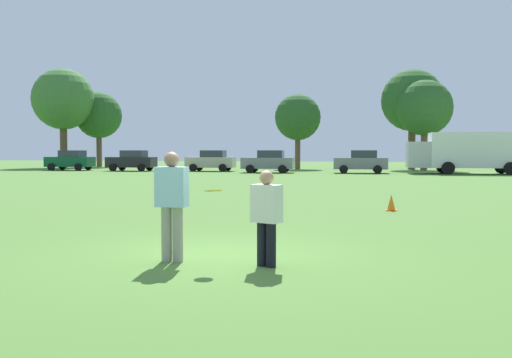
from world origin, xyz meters
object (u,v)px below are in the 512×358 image
object	(u,v)px
parked_car_near_left	(71,160)
parked_car_mid_right	(269,161)
frisbee	(213,191)
traffic_cone	(391,203)
parked_car_near_right	(361,162)
parked_car_center	(211,161)
player_defender	(266,213)
player_thrower	(172,200)
parked_car_mid_left	(132,161)
box_truck	(467,151)

from	to	relation	value
parked_car_near_left	parked_car_mid_right	xyz separation A→B (m)	(18.80, -1.62, 0.00)
parked_car_near_left	frisbee	bearing A→B (deg)	-56.53
frisbee	traffic_cone	distance (m)	9.34
parked_car_near_right	parked_car_center	bearing A→B (deg)	172.94
player_defender	frisbee	world-z (taller)	player_defender
player_thrower	frisbee	world-z (taller)	player_thrower
player_thrower	parked_car_near_left	world-z (taller)	parked_car_near_left
parked_car_mid_left	parked_car_near_right	world-z (taller)	same
player_defender	parked_car_near_left	distance (m)	46.55
traffic_cone	parked_car_near_left	size ratio (longest dim) A/B	0.11
traffic_cone	parked_car_near_left	bearing A→B (deg)	133.61
parked_car_mid_left	box_truck	xyz separation A→B (m)	(27.95, -0.36, 0.83)
frisbee	parked_car_near_left	size ratio (longest dim) A/B	0.06
traffic_cone	parked_car_mid_right	xyz separation A→B (m)	(-9.43, 28.02, 0.69)
player_defender	parked_car_near_right	world-z (taller)	parked_car_near_right
player_defender	parked_car_near_left	xyz separation A→B (m)	(-26.28, 38.42, 0.10)
frisbee	box_truck	size ratio (longest dim) A/B	0.03
parked_car_near_right	traffic_cone	bearing A→B (deg)	-85.93
player_defender	parked_car_center	bearing A→B (deg)	108.47
traffic_cone	parked_car_mid_right	bearing A→B (deg)	108.60
player_defender	parked_car_mid_left	world-z (taller)	parked_car_mid_left
traffic_cone	parked_car_near_right	bearing A→B (deg)	94.07
traffic_cone	parked_car_center	distance (m)	33.80
player_defender	parked_car_mid_left	bearing A→B (deg)	117.77
parked_car_mid_left	parked_car_center	world-z (taller)	same
player_thrower	parked_car_near_left	size ratio (longest dim) A/B	0.41
parked_car_near_right	parked_car_mid_left	bearing A→B (deg)	178.17
parked_car_center	box_truck	distance (m)	21.00
player_defender	parked_car_mid_right	bearing A→B (deg)	101.49
player_thrower	parked_car_center	distance (m)	40.68
parked_car_mid_right	player_thrower	bearing A→B (deg)	-80.83
traffic_cone	parked_car_center	bearing A→B (deg)	116.36
parked_car_mid_left	parked_car_near_right	bearing A→B (deg)	-1.83
parked_car_near_left	parked_car_mid_left	bearing A→B (deg)	-2.94
player_defender	frisbee	size ratio (longest dim) A/B	5.40
player_defender	parked_car_near_right	size ratio (longest dim) A/B	0.34
traffic_cone	parked_car_near_right	size ratio (longest dim) A/B	0.11
player_defender	frisbee	distance (m)	0.89
parked_car_mid_left	player_thrower	bearing A→B (deg)	-64.05
traffic_cone	box_truck	xyz separation A→B (m)	(5.94, 28.95, 1.52)
player_defender	box_truck	bearing A→B (deg)	78.20
parked_car_near_left	box_truck	world-z (taller)	box_truck
parked_car_mid_left	parked_car_center	size ratio (longest dim) A/B	1.00
parked_car_near_left	box_truck	size ratio (longest dim) A/B	0.50
player_defender	parked_car_center	world-z (taller)	parked_car_center
player_defender	parked_car_center	size ratio (longest dim) A/B	0.34
player_thrower	player_defender	size ratio (longest dim) A/B	1.19
frisbee	parked_car_center	bearing A→B (deg)	107.35
player_thrower	traffic_cone	distance (m)	9.44
player_thrower	player_defender	xyz separation A→B (m)	(1.55, -0.05, -0.17)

